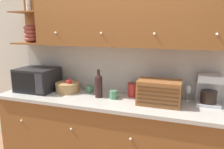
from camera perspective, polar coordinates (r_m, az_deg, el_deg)
name	(u,v)px	position (r m, az deg, el deg)	size (l,w,h in m)	color
wall_back	(118,65)	(2.82, 1.65, 2.53)	(5.16, 0.06, 2.60)	beige
counter_unit	(109,135)	(2.78, -0.66, -15.64)	(2.78, 0.66, 0.95)	brown
backsplash_panel	(117,69)	(2.80, 1.42, 1.48)	(2.76, 0.01, 0.61)	#B7B2A8
upper_cabinets	(127,8)	(2.56, 3.94, 16.83)	(2.76, 0.36, 0.86)	brown
microwave	(37,79)	(3.06, -18.91, -1.19)	(0.49, 0.42, 0.30)	black
fruit_basket	(68,87)	(2.90, -11.54, -3.22)	(0.30, 0.30, 0.19)	#A87F4C
mug_blue_second	(90,89)	(2.84, -5.89, -3.76)	(0.09, 0.08, 0.09)	#4C845B
wine_bottle	(99,85)	(2.61, -3.51, -2.70)	(0.09, 0.09, 0.34)	black
mug	(114,95)	(2.58, 0.43, -5.27)	(0.10, 0.09, 0.10)	#4C845B
storage_canister	(132,90)	(2.67, 5.38, -3.95)	(0.12, 0.12, 0.17)	#B22D28
bread_box	(159,92)	(2.43, 12.18, -4.59)	(0.46, 0.28, 0.27)	brown
wine_glass	(188,90)	(2.63, 19.26, -3.94)	(0.07, 0.07, 0.19)	silver
coffee_maker	(209,89)	(2.59, 23.95, -3.56)	(0.25, 0.22, 0.34)	#B7B7BC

